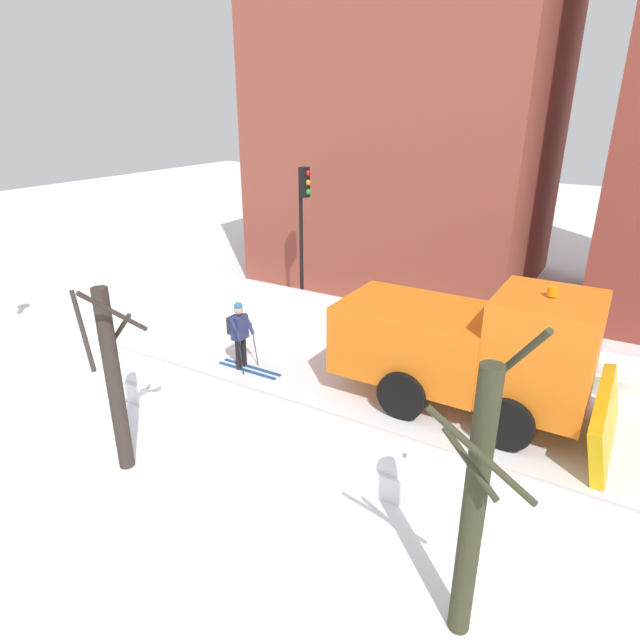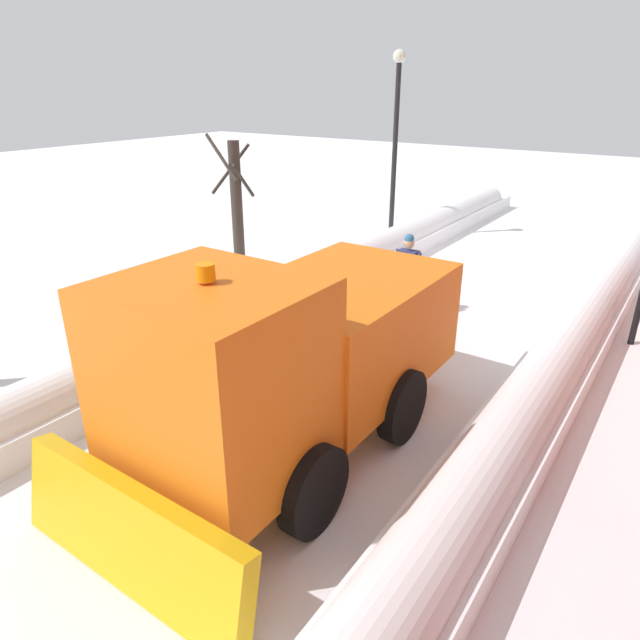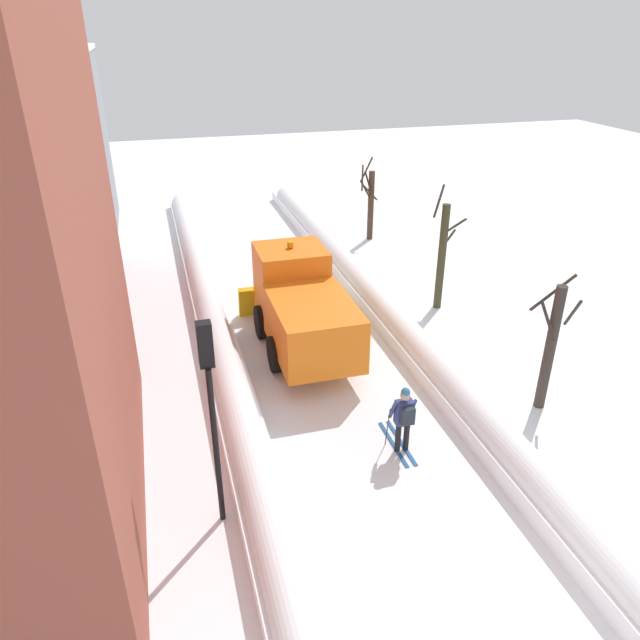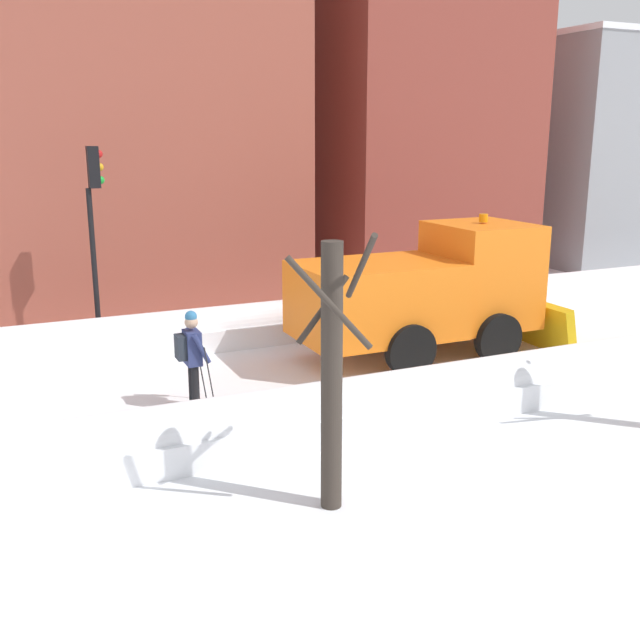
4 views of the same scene
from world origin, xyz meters
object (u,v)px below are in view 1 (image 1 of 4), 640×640
object	(u,v)px
plow_truck	(473,348)
bare_tree_mid	(474,505)
traffic_light_pole	(304,212)
bare_tree_near	(113,378)
skier	(240,332)

from	to	relation	value
plow_truck	bare_tree_mid	distance (m)	5.76
plow_truck	bare_tree_mid	world-z (taller)	bare_tree_mid
traffic_light_pole	bare_tree_near	xyz separation A→B (m)	(8.86, 1.64, -1.33)
traffic_light_pole	bare_tree_near	size ratio (longest dim) A/B	1.23
plow_truck	skier	world-z (taller)	plow_truck
plow_truck	bare_tree_near	size ratio (longest dim) A/B	1.61
plow_truck	traffic_light_pole	bearing A→B (deg)	-117.77
traffic_light_pole	bare_tree_mid	distance (m)	12.15
traffic_light_pole	bare_tree_mid	world-z (taller)	traffic_light_pole
skier	bare_tree_mid	distance (m)	8.53
plow_truck	bare_tree_mid	size ratio (longest dim) A/B	1.35
bare_tree_near	plow_truck	bearing A→B (deg)	137.76
bare_tree_near	traffic_light_pole	bearing A→B (deg)	-169.54
bare_tree_near	bare_tree_mid	world-z (taller)	bare_tree_mid
plow_truck	traffic_light_pole	world-z (taller)	traffic_light_pole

